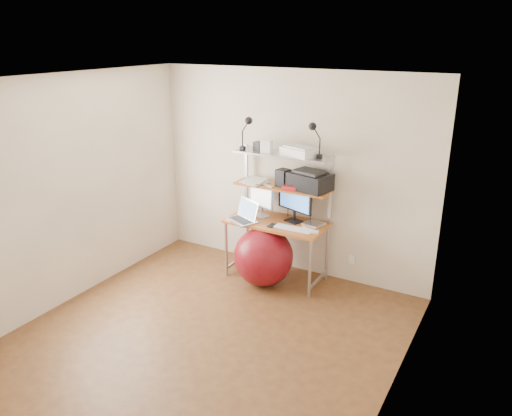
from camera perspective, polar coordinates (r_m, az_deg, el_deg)
The scene contains 20 objects.
room at distance 4.65m, azimuth -5.65°, elevation -1.19°, with size 3.60×3.60×3.60m.
computer_desk at distance 5.97m, azimuth 2.69°, elevation 0.57°, with size 1.20×0.60×1.57m.
wall_outlet at distance 6.16m, azimuth 10.91°, elevation -5.74°, with size 0.08×0.01×0.12m, color white.
monitor_silver at distance 6.09m, azimuth 0.60°, elevation 1.23°, with size 0.39×0.20×0.45m.
monitor_black at distance 5.93m, azimuth 4.45°, elevation 0.88°, with size 0.50×0.22×0.52m.
laptop at distance 6.00m, azimuth -1.31°, elevation -0.95°, with size 0.45×0.42×0.32m.
keyboard at distance 5.77m, azimuth 4.30°, elevation -2.35°, with size 0.45×0.13×0.01m, color white.
mouse at distance 5.68m, azimuth 6.73°, elevation -2.74°, with size 0.08×0.05×0.02m, color white.
mac_mini at distance 5.88m, azimuth 6.64°, elevation -1.86°, with size 0.21×0.21×0.04m, color silver.
phone at distance 5.85m, azimuth 1.84°, elevation -2.01°, with size 0.07×0.13×0.01m, color black.
printer at distance 5.83m, azimuth 6.11°, elevation 3.15°, with size 0.55×0.43×0.23m.
nas_cube at distance 5.92m, azimuth 3.11°, elevation 3.46°, with size 0.14×0.14×0.21m, color black.
red_box at distance 5.82m, azimuth 3.85°, elevation 2.33°, with size 0.17×0.11×0.05m, color red.
scanner at distance 5.75m, azimuth 5.03°, elevation 6.49°, with size 0.46×0.38×0.11m.
box_white at distance 5.89m, azimuth 1.23°, elevation 7.08°, with size 0.12×0.10×0.14m, color white.
box_grey at distance 6.00m, azimuth 0.31°, elevation 7.11°, with size 0.10×0.10×0.10m, color #2C2D2F.
clip_lamp_left at distance 5.90m, azimuth -0.99°, elevation 9.34°, with size 0.16×0.09×0.41m.
clip_lamp_right at distance 5.60m, azimuth 6.65°, elevation 8.59°, with size 0.16×0.09×0.40m.
exercise_ball at distance 5.98m, azimuth 0.85°, elevation -5.56°, with size 0.71×0.71×0.71m, color maroon.
paper_stack at distance 6.13m, azimuth -0.17°, elevation 3.14°, with size 0.37×0.40×0.02m.
Camera 1 is at (2.53, -3.55, 2.87)m, focal length 35.00 mm.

